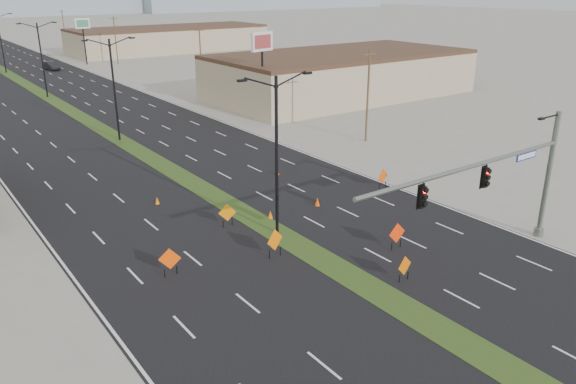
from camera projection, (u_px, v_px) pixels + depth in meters
ground at (421, 319)px, 26.78m from camera, size 600.00×600.00×0.00m
road_surface at (2, 70)px, 102.55m from camera, size 25.00×400.00×0.02m
median_strip at (2, 70)px, 102.55m from camera, size 2.00×400.00×0.04m
building_se_near at (341, 76)px, 78.62m from camera, size 36.00×18.00×5.50m
building_se_far at (170, 40)px, 130.16m from camera, size 44.00×16.00×5.00m
signal_mast at (504, 178)px, 31.32m from camera, size 16.30×0.60×8.00m
streetlight_0 at (277, 152)px, 33.97m from camera, size 5.15×0.24×10.02m
streetlight_1 at (114, 87)px, 55.19m from camera, size 5.15×0.24×10.02m
streetlight_2 at (42, 58)px, 76.41m from camera, size 5.15×0.24×10.02m
streetlight_3 at (1, 41)px, 97.62m from camera, size 5.15×0.24×10.02m
utility_pole_0 at (368, 95)px, 55.09m from camera, size 1.60×0.20×9.00m
utility_pole_1 at (201, 58)px, 81.61m from camera, size 1.60×0.20×9.00m
utility_pole_2 at (116, 40)px, 108.13m from camera, size 1.60×0.20×9.00m
utility_pole_3 at (64, 28)px, 134.65m from camera, size 1.60×0.20×9.00m
car_mid at (51, 66)px, 102.33m from camera, size 2.11×4.69×1.49m
construction_sign_0 at (170, 260)px, 30.37m from camera, size 1.14×0.54×1.64m
construction_sign_1 at (275, 241)px, 32.41m from camera, size 1.29×0.41×1.77m
construction_sign_2 at (227, 214)px, 36.59m from camera, size 1.10×0.45×1.55m
construction_sign_3 at (405, 267)px, 29.85m from camera, size 1.10×0.19×1.47m
construction_sign_4 at (397, 234)px, 33.42m from camera, size 1.27×0.06×1.69m
construction_sign_5 at (383, 177)px, 43.49m from camera, size 1.16×0.23×1.55m
cone_0 at (270, 215)px, 37.99m from camera, size 0.44×0.44×0.58m
cone_1 at (317, 202)px, 40.17m from camera, size 0.44×0.44×0.61m
cone_2 at (277, 172)px, 46.63m from camera, size 0.40×0.40×0.57m
cone_3 at (157, 201)px, 40.50m from camera, size 0.34×0.34×0.54m
pole_sign_east_near at (262, 48)px, 63.77m from camera, size 3.21×1.03×9.83m
pole_sign_east_far at (83, 27)px, 107.17m from camera, size 2.81×0.42×8.63m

